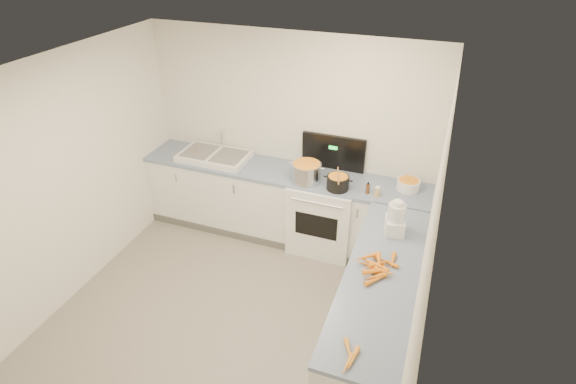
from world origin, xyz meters
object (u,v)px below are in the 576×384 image
(sink, at_px, (214,156))
(mixing_bowl, at_px, (408,185))
(stove, at_px, (324,212))
(spice_jar, at_px, (377,192))
(steel_pot, at_px, (306,173))
(food_processor, at_px, (395,219))
(extract_bottle, at_px, (368,189))
(black_pot, at_px, (338,183))

(sink, height_order, mixing_bowl, sink)
(stove, xyz_separation_m, spice_jar, (0.62, -0.16, 0.51))
(steel_pot, bearing_deg, sink, 173.74)
(stove, height_order, food_processor, stove)
(extract_bottle, bearing_deg, mixing_bowl, 30.61)
(black_pot, bearing_deg, sink, 173.81)
(extract_bottle, height_order, food_processor, food_processor)
(sink, distance_m, steel_pot, 1.26)
(extract_bottle, bearing_deg, steel_pot, 178.53)
(steel_pot, bearing_deg, spice_jar, -2.68)
(extract_bottle, bearing_deg, stove, 164.73)
(extract_bottle, bearing_deg, spice_jar, -10.33)
(black_pot, bearing_deg, mixing_bowl, 19.49)
(steel_pot, xyz_separation_m, spice_jar, (0.82, -0.04, -0.05))
(spice_jar, height_order, food_processor, food_processor)
(stove, distance_m, spice_jar, 0.82)
(steel_pot, height_order, extract_bottle, steel_pot)
(spice_jar, bearing_deg, mixing_bowl, 41.40)
(mixing_bowl, bearing_deg, stove, -173.85)
(steel_pot, distance_m, black_pot, 0.38)
(extract_bottle, bearing_deg, black_pot, -176.31)
(steel_pot, bearing_deg, stove, 31.56)
(sink, xyz_separation_m, extract_bottle, (1.96, -0.16, 0.02))
(mixing_bowl, distance_m, food_processor, 0.87)
(sink, bearing_deg, spice_jar, -4.84)
(mixing_bowl, height_order, food_processor, food_processor)
(steel_pot, relative_size, mixing_bowl, 1.34)
(steel_pot, distance_m, extract_bottle, 0.71)
(black_pot, xyz_separation_m, spice_jar, (0.44, 0.00, -0.02))
(extract_bottle, xyz_separation_m, spice_jar, (0.11, -0.02, -0.01))
(spice_jar, bearing_deg, steel_pot, 177.32)
(sink, xyz_separation_m, black_pot, (1.63, -0.18, 0.03))
(mixing_bowl, distance_m, spice_jar, 0.39)
(sink, bearing_deg, steel_pot, -6.26)
(food_processor, bearing_deg, mixing_bowl, 88.66)
(black_pot, distance_m, spice_jar, 0.44)
(stove, xyz_separation_m, sink, (-1.45, 0.02, 0.50))
(stove, bearing_deg, sink, 179.38)
(stove, distance_m, black_pot, 0.59)
(sink, height_order, black_pot, sink)
(sink, bearing_deg, black_pot, -6.19)
(stove, relative_size, mixing_bowl, 5.40)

